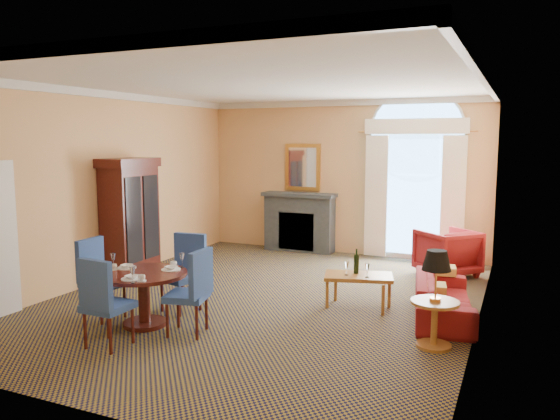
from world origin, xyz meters
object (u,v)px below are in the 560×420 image
at_px(armoire, 130,221).
at_px(side_table, 436,287).
at_px(dining_table, 144,286).
at_px(armchair, 447,252).
at_px(coffee_table, 358,277).
at_px(sofa, 443,298).

relative_size(armoire, side_table, 1.85).
distance_m(dining_table, armchair, 5.40).
height_order(armoire, coffee_table, armoire).
xyz_separation_m(armoire, armchair, (5.02, 2.39, -0.59)).
xyz_separation_m(sofa, coffee_table, (-1.17, -0.06, 0.18)).
xyz_separation_m(dining_table, coffee_table, (2.32, 1.85, -0.07)).
relative_size(dining_table, side_table, 1.00).
bearing_deg(sofa, armoire, 79.75).
height_order(armchair, side_table, side_table).
xyz_separation_m(dining_table, side_table, (3.54, 0.76, 0.19)).
bearing_deg(dining_table, armoire, 132.67).
distance_m(armchair, side_table, 3.58).
height_order(dining_table, side_table, side_table).
height_order(coffee_table, side_table, side_table).
distance_m(sofa, side_table, 1.24).
relative_size(sofa, coffee_table, 1.75).
bearing_deg(sofa, coffee_table, 83.00).
distance_m(sofa, armchair, 2.42).
bearing_deg(coffee_table, armchair, 53.85).
bearing_deg(armoire, sofa, -0.13).
relative_size(armchair, coffee_table, 0.85).
distance_m(armoire, dining_table, 2.67).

